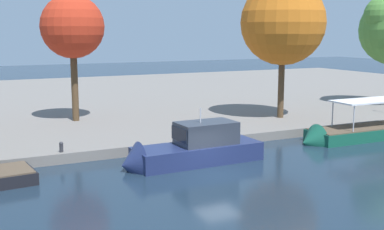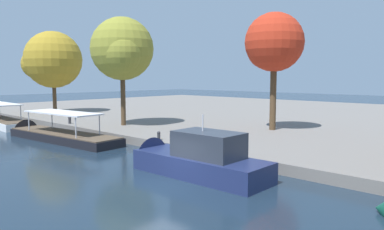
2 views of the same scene
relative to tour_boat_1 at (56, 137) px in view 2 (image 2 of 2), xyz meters
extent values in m
plane|color=#192838|center=(18.25, -3.28, -0.28)|extent=(220.00, 220.00, 0.00)
cube|color=slate|center=(18.25, 30.70, 0.08)|extent=(120.00, 55.00, 0.71)
cube|color=white|center=(-14.42, 0.15, -0.14)|extent=(13.30, 3.39, 1.33)
cube|color=brown|center=(-14.42, 0.15, 0.57)|extent=(13.03, 3.23, 0.08)
cylinder|color=#B2B2B7|center=(-18.00, 1.45, 1.45)|extent=(0.10, 0.10, 1.68)
cylinder|color=#B2B2B7|center=(-10.75, 1.19, 1.45)|extent=(0.10, 0.10, 1.68)
cube|color=black|center=(1.17, 0.12, -0.14)|extent=(13.69, 4.32, 1.16)
cone|color=black|center=(-6.02, -0.59, -0.14)|extent=(1.66, 2.84, 2.72)
cube|color=brown|center=(1.17, 0.12, 0.48)|extent=(13.41, 4.14, 0.08)
cylinder|color=#B2B2B7|center=(-2.39, -1.45, 1.39)|extent=(0.10, 0.10, 1.74)
cylinder|color=#B2B2B7|center=(-2.63, 0.95, 1.39)|extent=(0.10, 0.10, 1.74)
cylinder|color=#B2B2B7|center=(4.98, -0.72, 1.39)|extent=(0.10, 0.10, 1.74)
cylinder|color=#B2B2B7|center=(4.74, 1.68, 1.39)|extent=(0.10, 0.10, 1.74)
cube|color=silver|center=(1.17, 0.12, 2.32)|extent=(8.58, 3.58, 0.12)
cube|color=navy|center=(18.35, -0.25, 0.18)|extent=(8.75, 3.17, 1.55)
cone|color=navy|center=(13.62, -0.38, 0.18)|extent=(1.28, 2.82, 2.79)
cube|color=#2D333D|center=(19.00, -0.23, 1.69)|extent=(3.97, 2.45, 1.48)
cube|color=black|center=(17.48, -0.28, 1.76)|extent=(1.10, 2.23, 0.89)
cylinder|color=silver|center=(18.57, -0.25, 2.91)|extent=(0.08, 0.08, 0.96)
cylinder|color=#2D2D33|center=(10.19, 3.74, 0.69)|extent=(0.25, 0.25, 0.50)
sphere|color=#2D2D33|center=(10.19, 3.74, 1.01)|extent=(0.28, 0.28, 0.28)
cylinder|color=#2D2D33|center=(-4.78, 4.00, 0.73)|extent=(0.29, 0.29, 0.59)
sphere|color=#2D2D33|center=(-4.78, 4.00, 1.11)|extent=(0.32, 0.32, 0.32)
cylinder|color=#4C3823|center=(13.79, 15.20, 3.58)|extent=(0.60, 0.60, 6.29)
sphere|color=#B22D19|center=(13.79, 15.20, 8.82)|extent=(5.60, 5.60, 5.60)
sphere|color=#B22D19|center=(13.10, 14.72, 8.00)|extent=(3.34, 3.34, 3.34)
sphere|color=#B22D19|center=(14.16, 15.83, 9.61)|extent=(3.05, 3.05, 3.05)
cylinder|color=#4C3823|center=(0.47, 7.34, 3.22)|extent=(0.51, 0.51, 5.56)
sphere|color=olive|center=(0.47, 7.34, 8.45)|extent=(6.55, 6.55, 6.55)
sphere|color=olive|center=(1.69, 6.55, 7.93)|extent=(4.20, 4.20, 4.20)
sphere|color=olive|center=(1.42, 8.16, 9.36)|extent=(3.33, 3.33, 3.33)
cylinder|color=#4C3823|center=(-18.01, 8.90, 2.69)|extent=(0.54, 0.54, 4.51)
sphere|color=olive|center=(-18.01, 8.90, 7.94)|extent=(7.98, 7.98, 7.98)
sphere|color=olive|center=(-18.68, 8.07, 7.91)|extent=(5.12, 5.12, 5.12)
sphere|color=olive|center=(-19.27, 7.04, 7.33)|extent=(4.08, 4.08, 4.08)
camera|label=1|loc=(3.99, -28.82, 8.34)|focal=46.11mm
camera|label=2|loc=(32.93, -16.26, 5.57)|focal=35.08mm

